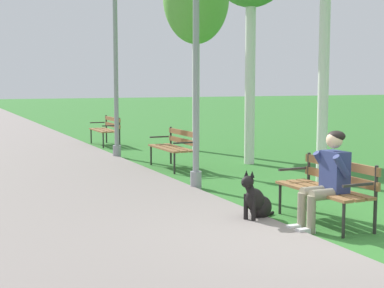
# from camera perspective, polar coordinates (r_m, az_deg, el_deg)

# --- Properties ---
(ground_plane) EXTENTS (120.00, 120.00, 0.00)m
(ground_plane) POSITION_cam_1_polar(r_m,az_deg,el_deg) (7.08, 13.28, -9.14)
(ground_plane) COLOR #33752D
(park_bench_near) EXTENTS (0.55, 1.50, 0.85)m
(park_bench_near) POSITION_cam_1_polar(r_m,az_deg,el_deg) (7.72, 13.51, -3.98)
(park_bench_near) COLOR olive
(park_bench_near) RESTS_ON ground
(park_bench_mid) EXTENTS (0.55, 1.50, 0.85)m
(park_bench_mid) POSITION_cam_1_polar(r_m,az_deg,el_deg) (12.22, -1.72, -0.09)
(park_bench_mid) COLOR olive
(park_bench_mid) RESTS_ON ground
(park_bench_far) EXTENTS (0.55, 1.50, 0.85)m
(park_bench_far) POSITION_cam_1_polar(r_m,az_deg,el_deg) (16.93, -8.55, 1.60)
(park_bench_far) COLOR olive
(park_bench_far) RESTS_ON ground
(person_seated_on_near_bench) EXTENTS (0.74, 0.49, 1.25)m
(person_seated_on_near_bench) POSITION_cam_1_polar(r_m,az_deg,el_deg) (7.37, 13.44, -3.13)
(person_seated_on_near_bench) COLOR gray
(person_seated_on_near_bench) RESTS_ON ground
(dog_black) EXTENTS (0.76, 0.49, 0.71)m
(dog_black) POSITION_cam_1_polar(r_m,az_deg,el_deg) (7.73, 6.50, -5.74)
(dog_black) COLOR black
(dog_black) RESTS_ON ground
(lamp_post_near) EXTENTS (0.24, 0.24, 4.29)m
(lamp_post_near) POSITION_cam_1_polar(r_m,az_deg,el_deg) (9.85, 0.41, 8.34)
(lamp_post_near) COLOR gray
(lamp_post_near) RESTS_ON ground
(lamp_post_mid) EXTENTS (0.24, 0.24, 4.13)m
(lamp_post_mid) POSITION_cam_1_polar(r_m,az_deg,el_deg) (14.10, -7.65, 7.31)
(lamp_post_mid) COLOR gray
(lamp_post_mid) RESTS_ON ground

